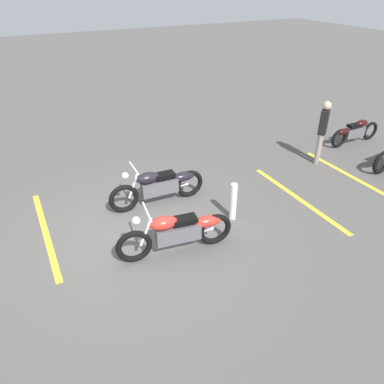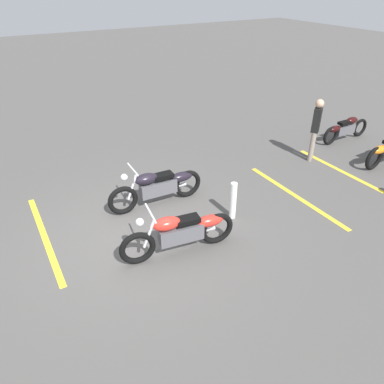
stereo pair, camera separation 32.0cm
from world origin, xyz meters
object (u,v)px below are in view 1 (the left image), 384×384
motorcycle_bright_foreground (179,231)px  bollard_post (233,202)px  motorcycle_dark_foreground (160,185)px  motorcycle_row_center (354,132)px  bystander_secondary (322,129)px

motorcycle_bright_foreground → bollard_post: (1.49, 0.46, -0.04)m
motorcycle_dark_foreground → motorcycle_bright_foreground: bearing=80.5°
motorcycle_bright_foreground → bollard_post: motorcycle_bright_foreground is taller
motorcycle_row_center → motorcycle_bright_foreground: bearing=-163.0°
motorcycle_dark_foreground → motorcycle_row_center: (6.58, 0.48, -0.07)m
motorcycle_dark_foreground → motorcycle_row_center: motorcycle_dark_foreground is taller
motorcycle_row_center → bollard_post: 5.71m
motorcycle_dark_foreground → bollard_post: bearing=133.8°
motorcycle_bright_foreground → bystander_secondary: size_ratio=1.29×
bystander_secondary → motorcycle_dark_foreground: bearing=55.4°
motorcycle_bright_foreground → motorcycle_dark_foreground: bearing=-93.9°
motorcycle_dark_foreground → bollard_post: (1.13, -1.27, -0.04)m
bystander_secondary → motorcycle_bright_foreground: bearing=74.3°
motorcycle_bright_foreground → motorcycle_dark_foreground: same height
motorcycle_row_center → bystander_secondary: size_ratio=1.11×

